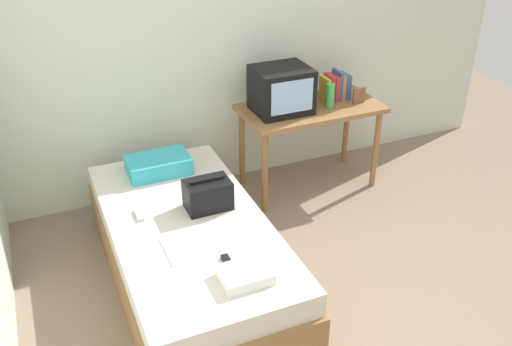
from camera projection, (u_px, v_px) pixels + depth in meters
The scene contains 14 objects.
ground_plane at pixel (349, 315), 3.56m from camera, with size 8.00×8.00×0.00m, color #84705B.
wall_back at pixel (231, 32), 4.51m from camera, with size 5.20×0.10×2.60m, color silver.
bed at pixel (190, 251), 3.74m from camera, with size 1.00×2.00×0.49m.
desk at pixel (310, 117), 4.64m from camera, with size 1.16×0.60×0.75m.
tv at pixel (281, 90), 4.42m from camera, with size 0.44×0.39×0.36m.
water_bottle at pixel (330, 96), 4.53m from camera, with size 0.07×0.07×0.20m, color green.
book_row at pixel (335, 87), 4.68m from camera, with size 0.23×0.16×0.25m.
picture_frame at pixel (359, 95), 4.62m from camera, with size 0.11×0.02×0.13m, color brown.
pillow at pixel (159, 165), 4.13m from camera, with size 0.45×0.29×0.13m, color #33A8B7.
handbag at pixel (208, 194), 3.70m from camera, with size 0.30×0.20×0.22m.
magazine at pixel (182, 248), 3.35m from camera, with size 0.21×0.29×0.01m, color white.
remote_dark at pixel (229, 263), 3.22m from camera, with size 0.04×0.16×0.02m, color black.
remote_silver at pixel (139, 215), 3.65m from camera, with size 0.04×0.14×0.02m, color #B7B7BC.
folded_towel at pixel (245, 275), 3.10m from camera, with size 0.28×0.22×0.07m, color white.
Camera 1 is at (-1.59, -2.19, 2.55)m, focal length 39.24 mm.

